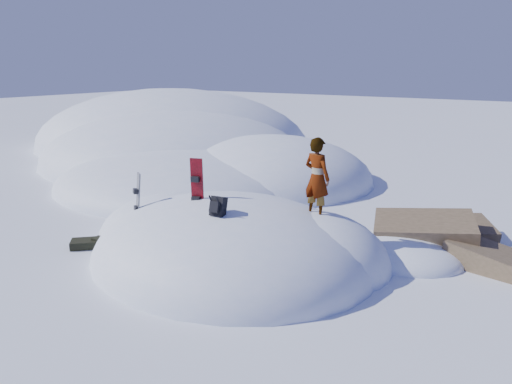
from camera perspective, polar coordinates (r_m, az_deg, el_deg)
The scene contains 9 objects.
ground at distance 11.99m, azimuth -2.96°, elevation -7.74°, with size 120.00×120.00×0.00m, color white.
snow_mound at distance 12.27m, azimuth -2.95°, elevation -7.22°, with size 8.00×6.00×3.00m.
snow_ridge at distance 25.76m, azimuth -8.69°, elevation 4.17°, with size 21.50×18.50×6.40m.
rock_outcrop at distance 13.07m, azimuth 18.62°, elevation -6.53°, with size 4.68×4.41×1.68m.
snowboard_red at distance 11.69m, azimuth -6.77°, elevation 0.07°, with size 0.31×0.23×1.61m.
snowboard_dark at distance 12.64m, azimuth -13.41°, elevation -1.07°, with size 0.32×0.29×1.45m.
backpack at distance 10.58m, azimuth -4.39°, elevation -1.65°, with size 0.33×0.40×0.50m.
gear_pile at distance 13.39m, azimuth -18.65°, elevation -5.54°, with size 0.96×0.84×0.25m.
person at distance 11.25m, azimuth 6.98°, elevation 1.62°, with size 0.67×0.44×1.84m, color slate.
Camera 1 is at (6.63, -8.91, 4.53)m, focal length 35.00 mm.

